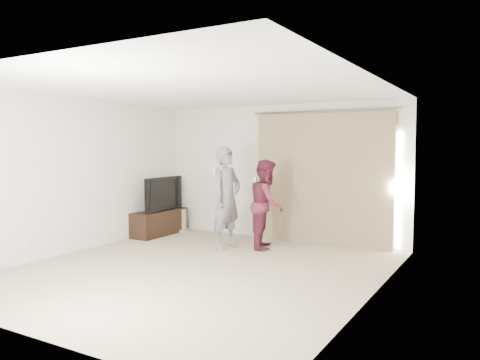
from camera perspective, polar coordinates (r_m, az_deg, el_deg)
name	(u,v)px	position (r m, az deg, el deg)	size (l,w,h in m)	color
floor	(197,270)	(6.93, -5.21, -10.88)	(5.50, 5.50, 0.00)	tan
wall_back	(279,172)	(9.10, 4.79, 0.97)	(5.00, 0.04, 2.60)	silver
wall_left	(76,176)	(8.41, -19.31, 0.51)	(0.04, 5.50, 2.60)	silver
ceiling	(196,89)	(6.75, -5.36, 10.97)	(5.00, 5.50, 0.01)	white
curtain	(323,179)	(8.69, 10.04, 0.14)	(2.80, 0.11, 2.46)	#9B815F
tv_console	(159,223)	(9.69, -9.80, -5.14)	(0.45, 1.30, 0.50)	black
tv	(159,194)	(9.61, -9.85, -1.65)	(1.19, 0.16, 0.68)	black
scratching_post	(182,222)	(10.01, -7.11, -5.16)	(0.36, 0.36, 0.47)	tan
person_man	(227,198)	(8.22, -1.63, -2.19)	(0.51, 0.70, 1.78)	slate
person_woman	(267,204)	(8.27, 3.30, -2.92)	(0.83, 0.92, 1.57)	#581E2D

